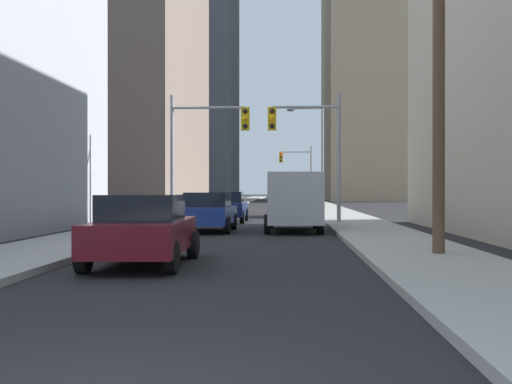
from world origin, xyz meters
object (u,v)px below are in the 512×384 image
object	(u,v)px
traffic_signal_near_left	(205,137)
traffic_signal_near_right	(308,137)
sedan_blue	(208,212)
sedan_maroon	(143,230)
sedan_navy	(227,207)
sedan_white	(288,204)
cargo_van_silver	(293,198)
traffic_signal_far_right	(297,166)

from	to	relation	value
traffic_signal_near_left	traffic_signal_near_right	distance (m)	4.71
traffic_signal_near_right	sedan_blue	bearing A→B (deg)	-131.87
sedan_maroon	sedan_blue	size ratio (longest dim) A/B	1.01
sedan_blue	traffic_signal_near_right	xyz separation A→B (m)	(4.00, 4.46, 3.25)
sedan_maroon	traffic_signal_near_left	distance (m)	15.38
sedan_navy	traffic_signal_near_left	world-z (taller)	traffic_signal_near_left
sedan_maroon	sedan_white	bearing A→B (deg)	82.51
sedan_white	traffic_signal_near_right	xyz separation A→B (m)	(0.91, -8.65, 3.25)
cargo_van_silver	sedan_maroon	size ratio (longest dim) A/B	1.23
sedan_white	sedan_maroon	bearing A→B (deg)	-97.49
sedan_blue	sedan_white	xyz separation A→B (m)	(3.09, 13.11, 0.00)
sedan_navy	traffic_signal_far_right	xyz separation A→B (m)	(3.98, 30.85, 3.25)
sedan_maroon	traffic_signal_near_left	world-z (taller)	traffic_signal_near_left
sedan_navy	sedan_white	world-z (taller)	same
sedan_maroon	sedan_navy	distance (m)	17.50
traffic_signal_near_left	sedan_maroon	bearing A→B (deg)	-87.35
sedan_blue	traffic_signal_far_right	size ratio (longest dim) A/B	0.71
cargo_van_silver	sedan_blue	size ratio (longest dim) A/B	1.24
sedan_navy	traffic_signal_far_right	bearing A→B (deg)	82.65
sedan_blue	sedan_navy	bearing A→B (deg)	89.72
sedan_maroon	traffic_signal_near_right	distance (m)	15.88
cargo_van_silver	sedan_blue	world-z (taller)	cargo_van_silver
sedan_blue	traffic_signal_near_right	world-z (taller)	traffic_signal_near_right
sedan_navy	traffic_signal_near_right	distance (m)	5.70
cargo_van_silver	sedan_navy	size ratio (longest dim) A/B	1.25
sedan_white	sedan_navy	bearing A→B (deg)	-116.40
sedan_navy	traffic_signal_near_left	size ratio (longest dim) A/B	0.70
sedan_blue	traffic_signal_near_left	xyz separation A→B (m)	(-0.72, 4.46, 3.27)
cargo_van_silver	traffic_signal_near_left	xyz separation A→B (m)	(-4.01, 3.98, 2.75)
traffic_signal_near_left	sedan_navy	bearing A→B (deg)	73.24
sedan_blue	traffic_signal_near_left	world-z (taller)	traffic_signal_near_left
cargo_van_silver	sedan_blue	xyz separation A→B (m)	(-3.29, -0.48, -0.52)
sedan_navy	sedan_blue	bearing A→B (deg)	-90.28
sedan_navy	sedan_white	bearing A→B (deg)	63.60
cargo_van_silver	sedan_white	world-z (taller)	cargo_van_silver
sedan_blue	cargo_van_silver	bearing A→B (deg)	8.32
sedan_white	traffic_signal_near_left	xyz separation A→B (m)	(-3.81, -8.65, 3.27)
sedan_maroon	traffic_signal_far_right	xyz separation A→B (m)	(4.04, 48.36, 3.25)
traffic_signal_near_left	traffic_signal_near_right	size ratio (longest dim) A/B	1.00
cargo_van_silver	sedan_maroon	world-z (taller)	cargo_van_silver
sedan_maroon	traffic_signal_far_right	size ratio (longest dim) A/B	0.71
sedan_white	traffic_signal_near_left	distance (m)	10.00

